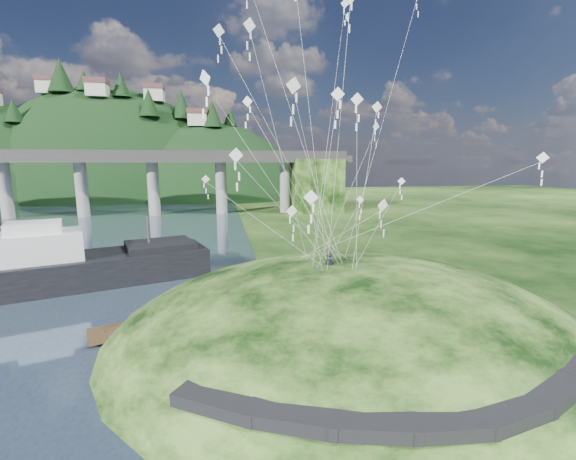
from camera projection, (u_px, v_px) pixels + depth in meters
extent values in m
plane|color=black|center=(244.00, 353.00, 25.15)|extent=(320.00, 320.00, 0.00)
ellipsoid|color=black|center=(350.00, 350.00, 28.71)|extent=(36.00, 32.00, 13.00)
cube|color=black|center=(219.00, 401.00, 16.78)|extent=(4.32, 3.62, 0.71)
cube|color=black|center=(294.00, 416.00, 15.68)|extent=(4.10, 2.97, 0.61)
cube|color=black|center=(373.00, 424.00, 15.22)|extent=(3.85, 2.37, 0.62)
cube|color=black|center=(448.00, 424.00, 15.30)|extent=(3.62, 1.83, 0.66)
cube|color=black|center=(512.00, 412.00, 16.00)|extent=(3.82, 2.27, 0.68)
cube|color=black|center=(555.00, 390.00, 17.42)|extent=(4.11, 2.97, 0.71)
cylinder|color=gray|center=(5.00, 189.00, 83.86)|extent=(2.60, 2.60, 13.00)
cylinder|color=gray|center=(82.00, 188.00, 86.49)|extent=(2.60, 2.60, 13.00)
cylinder|color=gray|center=(153.00, 187.00, 89.12)|extent=(2.60, 2.60, 13.00)
cylinder|color=gray|center=(221.00, 187.00, 91.75)|extent=(2.60, 2.60, 13.00)
cylinder|color=gray|center=(285.00, 186.00, 94.38)|extent=(2.60, 2.60, 13.00)
cube|color=black|center=(315.00, 186.00, 95.65)|extent=(12.00, 11.00, 13.00)
ellipsoid|color=black|center=(114.00, 212.00, 141.63)|extent=(96.00, 68.00, 88.00)
ellipsoid|color=black|center=(211.00, 224.00, 140.50)|extent=(76.00, 56.00, 72.00)
cone|color=black|center=(13.00, 110.00, 113.09)|extent=(5.29, 5.29, 6.96)
cone|color=black|center=(60.00, 75.00, 121.04)|extent=(8.01, 8.01, 10.54)
cone|color=black|center=(84.00, 80.00, 121.92)|extent=(4.97, 4.97, 6.54)
cone|color=black|center=(121.00, 84.00, 122.11)|extent=(5.83, 5.83, 7.67)
cone|color=black|center=(149.00, 103.00, 119.88)|extent=(6.47, 6.47, 8.51)
cone|color=black|center=(181.00, 104.00, 128.03)|extent=(7.13, 7.13, 9.38)
cone|color=black|center=(212.00, 114.00, 125.53)|extent=(6.56, 6.56, 8.63)
cone|color=black|center=(230.00, 117.00, 131.99)|extent=(4.88, 4.88, 6.42)
cube|color=beige|center=(48.00, 88.00, 124.01)|extent=(6.00, 5.00, 4.00)
cube|color=brown|center=(47.00, 79.00, 123.54)|extent=(6.40, 5.40, 1.60)
cube|color=beige|center=(97.00, 90.00, 119.43)|extent=(6.00, 5.00, 4.00)
cube|color=brown|center=(97.00, 81.00, 118.96)|extent=(6.40, 5.40, 1.60)
cube|color=beige|center=(154.00, 95.00, 127.98)|extent=(6.00, 5.00, 4.00)
cube|color=brown|center=(154.00, 87.00, 127.51)|extent=(6.40, 5.40, 1.60)
cube|color=beige|center=(197.00, 120.00, 125.98)|extent=(6.00, 5.00, 4.00)
cube|color=brown|center=(197.00, 111.00, 125.51)|extent=(6.40, 5.40, 1.60)
cube|color=black|center=(80.00, 271.00, 38.85)|extent=(25.96, 14.58, 2.97)
cube|color=silver|center=(36.00, 249.00, 36.77)|extent=(9.18, 7.33, 3.19)
cube|color=silver|center=(34.00, 229.00, 36.43)|extent=(5.42, 4.71, 1.37)
cube|color=black|center=(160.00, 245.00, 42.31)|extent=(8.32, 7.61, 0.68)
cylinder|color=#2D2B2B|center=(148.00, 233.00, 41.51)|extent=(0.27, 0.27, 3.42)
cube|color=#392717|center=(194.00, 316.00, 29.99)|extent=(14.73, 7.38, 0.37)
cylinder|color=#392717|center=(105.00, 338.00, 26.87)|extent=(0.32, 0.32, 1.06)
cylinder|color=#392717|center=(152.00, 328.00, 28.45)|extent=(0.32, 0.32, 1.06)
cylinder|color=#392717|center=(194.00, 319.00, 30.04)|extent=(0.32, 0.32, 1.06)
cylinder|color=#392717|center=(232.00, 311.00, 31.62)|extent=(0.32, 0.32, 1.06)
cylinder|color=#392717|center=(267.00, 304.00, 33.21)|extent=(0.32, 0.32, 1.06)
imported|color=#22262E|center=(330.00, 252.00, 27.67)|extent=(0.76, 0.54, 1.96)
imported|color=#22262E|center=(329.00, 253.00, 27.73)|extent=(1.06, 1.03, 1.73)
cube|color=white|center=(383.00, 205.00, 19.62)|extent=(0.66, 0.29, 0.68)
cube|color=white|center=(382.00, 215.00, 19.71)|extent=(0.08, 0.07, 0.40)
cube|color=white|center=(382.00, 224.00, 19.80)|extent=(0.08, 0.07, 0.40)
cube|color=white|center=(382.00, 234.00, 19.88)|extent=(0.08, 0.07, 0.40)
cube|color=white|center=(294.00, 85.00, 19.85)|extent=(0.83, 0.29, 0.82)
cube|color=white|center=(294.00, 98.00, 19.95)|extent=(0.10, 0.08, 0.49)
cube|color=white|center=(294.00, 110.00, 20.06)|extent=(0.10, 0.08, 0.49)
cube|color=white|center=(293.00, 122.00, 20.16)|extent=(0.10, 0.08, 0.49)
cube|color=white|center=(345.00, 3.00, 29.83)|extent=(0.66, 0.25, 0.65)
cube|color=white|center=(345.00, 10.00, 29.92)|extent=(0.09, 0.03, 0.39)
cube|color=white|center=(345.00, 17.00, 30.00)|extent=(0.09, 0.03, 0.39)
cube|color=white|center=(345.00, 23.00, 30.08)|extent=(0.09, 0.03, 0.39)
cube|color=white|center=(206.00, 179.00, 31.14)|extent=(0.67, 0.22, 0.66)
cube|color=white|center=(206.00, 185.00, 31.23)|extent=(0.08, 0.06, 0.39)
cube|color=white|center=(206.00, 191.00, 31.31)|extent=(0.08, 0.06, 0.39)
cube|color=white|center=(206.00, 197.00, 31.39)|extent=(0.08, 0.06, 0.39)
cube|color=white|center=(418.00, 6.00, 32.33)|extent=(0.10, 0.07, 0.47)
cube|color=white|center=(417.00, 14.00, 32.43)|extent=(0.10, 0.07, 0.47)
cube|color=white|center=(401.00, 181.00, 34.34)|extent=(0.60, 0.40, 0.68)
cube|color=white|center=(401.00, 187.00, 34.43)|extent=(0.09, 0.05, 0.40)
cube|color=white|center=(401.00, 192.00, 34.51)|extent=(0.09, 0.05, 0.40)
cube|color=white|center=(401.00, 198.00, 34.60)|extent=(0.09, 0.05, 0.40)
cube|color=white|center=(219.00, 31.00, 23.06)|extent=(0.71, 0.35, 0.75)
cube|color=white|center=(219.00, 40.00, 23.15)|extent=(0.09, 0.08, 0.44)
cube|color=white|center=(219.00, 50.00, 23.25)|extent=(0.09, 0.08, 0.44)
cube|color=white|center=(220.00, 59.00, 23.34)|extent=(0.09, 0.08, 0.44)
cube|color=white|center=(357.00, 99.00, 23.16)|extent=(0.73, 0.32, 0.76)
cube|color=white|center=(357.00, 109.00, 23.26)|extent=(0.10, 0.03, 0.45)
cube|color=white|center=(357.00, 118.00, 23.35)|extent=(0.10, 0.03, 0.45)
cube|color=white|center=(356.00, 127.00, 23.45)|extent=(0.10, 0.03, 0.45)
cube|color=white|center=(248.00, 6.00, 26.92)|extent=(0.10, 0.09, 0.50)
cube|color=white|center=(236.00, 155.00, 21.20)|extent=(0.81, 0.23, 0.81)
cube|color=white|center=(236.00, 166.00, 21.30)|extent=(0.10, 0.06, 0.48)
cube|color=white|center=(236.00, 176.00, 21.40)|extent=(0.10, 0.06, 0.48)
cube|color=white|center=(237.00, 187.00, 21.51)|extent=(0.10, 0.06, 0.48)
cube|color=white|center=(350.00, 7.00, 21.76)|extent=(0.10, 0.06, 0.45)
cube|color=white|center=(350.00, 18.00, 21.85)|extent=(0.10, 0.06, 0.45)
cube|color=white|center=(350.00, 28.00, 21.95)|extent=(0.10, 0.06, 0.45)
cube|color=white|center=(292.00, 211.00, 22.63)|extent=(0.71, 0.29, 0.74)
cube|color=white|center=(292.00, 220.00, 22.72)|extent=(0.09, 0.07, 0.43)
cube|color=white|center=(292.00, 229.00, 22.81)|extent=(0.09, 0.07, 0.43)
cube|color=white|center=(292.00, 238.00, 22.90)|extent=(0.09, 0.07, 0.43)
cube|color=white|center=(249.00, 25.00, 21.88)|extent=(0.74, 0.36, 0.79)
cube|color=white|center=(250.00, 36.00, 21.98)|extent=(0.10, 0.07, 0.46)
cube|color=white|center=(250.00, 46.00, 22.07)|extent=(0.10, 0.07, 0.46)
cube|color=white|center=(250.00, 56.00, 22.17)|extent=(0.10, 0.07, 0.46)
cube|color=white|center=(543.00, 158.00, 22.34)|extent=(0.57, 0.41, 0.67)
cube|color=white|center=(542.00, 166.00, 22.42)|extent=(0.09, 0.05, 0.39)
cube|color=white|center=(541.00, 174.00, 22.50)|extent=(0.09, 0.05, 0.39)
cube|color=white|center=(540.00, 182.00, 22.58)|extent=(0.09, 0.05, 0.39)
cube|color=white|center=(377.00, 107.00, 29.94)|extent=(0.85, 0.22, 0.84)
cube|color=white|center=(377.00, 115.00, 30.04)|extent=(0.11, 0.05, 0.49)
cube|color=white|center=(376.00, 123.00, 30.15)|extent=(0.11, 0.05, 0.49)
cube|color=white|center=(376.00, 131.00, 30.25)|extent=(0.11, 0.05, 0.49)
cube|color=white|center=(376.00, 127.00, 35.84)|extent=(0.75, 0.31, 0.77)
cube|color=white|center=(376.00, 133.00, 35.94)|extent=(0.09, 0.08, 0.46)
cube|color=white|center=(376.00, 139.00, 36.04)|extent=(0.09, 0.08, 0.46)
cube|color=white|center=(375.00, 145.00, 36.14)|extent=(0.09, 0.08, 0.46)
cube|color=white|center=(338.00, 94.00, 23.56)|extent=(0.83, 0.28, 0.84)
cube|color=white|center=(338.00, 104.00, 23.66)|extent=(0.11, 0.03, 0.49)
cube|color=white|center=(337.00, 115.00, 23.77)|extent=(0.11, 0.03, 0.49)
cube|color=white|center=(337.00, 125.00, 23.87)|extent=(0.11, 0.03, 0.49)
cube|color=white|center=(360.00, 200.00, 36.10)|extent=(0.54, 0.63, 0.78)
cube|color=white|center=(360.00, 206.00, 36.19)|extent=(0.09, 0.08, 0.46)
cube|color=white|center=(360.00, 211.00, 36.29)|extent=(0.09, 0.08, 0.46)
cube|color=white|center=(359.00, 217.00, 36.39)|extent=(0.09, 0.08, 0.46)
cube|color=white|center=(205.00, 78.00, 19.35)|extent=(0.56, 0.65, 0.79)
cube|color=white|center=(206.00, 90.00, 19.45)|extent=(0.10, 0.07, 0.48)
cube|color=white|center=(206.00, 102.00, 19.56)|extent=(0.10, 0.07, 0.48)
cube|color=white|center=(206.00, 114.00, 19.66)|extent=(0.10, 0.07, 0.48)
cube|color=white|center=(311.00, 197.00, 22.42)|extent=(0.88, 0.20, 0.87)
cube|color=white|center=(311.00, 208.00, 22.53)|extent=(0.11, 0.03, 0.51)
cube|color=white|center=(311.00, 219.00, 22.64)|extent=(0.11, 0.03, 0.51)
cube|color=white|center=(311.00, 229.00, 22.75)|extent=(0.11, 0.03, 0.51)
cube|color=white|center=(248.00, 101.00, 23.95)|extent=(0.62, 0.33, 0.67)
cube|color=white|center=(248.00, 109.00, 24.03)|extent=(0.09, 0.04, 0.39)
cube|color=white|center=(248.00, 117.00, 24.11)|extent=(0.09, 0.04, 0.39)
cube|color=white|center=(248.00, 125.00, 24.20)|extent=(0.09, 0.04, 0.39)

